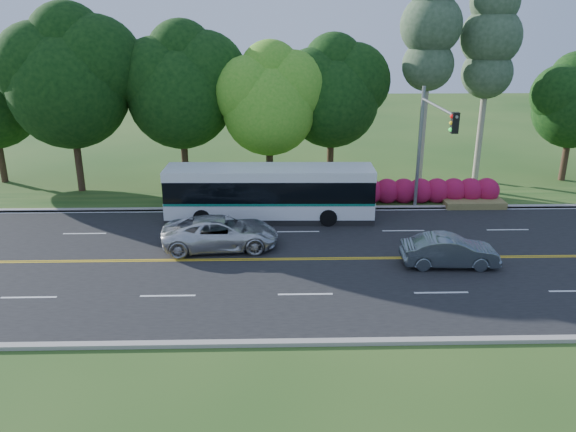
{
  "coord_description": "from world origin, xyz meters",
  "views": [
    {
      "loc": [
        -1.7,
        -23.65,
        10.47
      ],
      "look_at": [
        -1.06,
        2.0,
        1.41
      ],
      "focal_mm": 35.0,
      "sensor_mm": 36.0,
      "label": 1
    }
  ],
  "objects_px": {
    "sedan": "(450,251)",
    "suv": "(221,233)",
    "transit_bus": "(269,194)",
    "traffic_signal": "(430,135)"
  },
  "relations": [
    {
      "from": "transit_bus",
      "to": "sedan",
      "type": "relative_size",
      "value": 2.66
    },
    {
      "from": "traffic_signal",
      "to": "sedan",
      "type": "bearing_deg",
      "value": -94.01
    },
    {
      "from": "sedan",
      "to": "suv",
      "type": "height_order",
      "value": "suv"
    },
    {
      "from": "traffic_signal",
      "to": "suv",
      "type": "bearing_deg",
      "value": -159.94
    },
    {
      "from": "sedan",
      "to": "suv",
      "type": "relative_size",
      "value": 0.77
    },
    {
      "from": "traffic_signal",
      "to": "transit_bus",
      "type": "relative_size",
      "value": 0.62
    },
    {
      "from": "transit_bus",
      "to": "suv",
      "type": "bearing_deg",
      "value": -118.62
    },
    {
      "from": "traffic_signal",
      "to": "transit_bus",
      "type": "bearing_deg",
      "value": 179.37
    },
    {
      "from": "transit_bus",
      "to": "sedan",
      "type": "height_order",
      "value": "transit_bus"
    },
    {
      "from": "transit_bus",
      "to": "suv",
      "type": "xyz_separation_m",
      "value": [
        -2.32,
        -4.04,
        -0.68
      ]
    }
  ]
}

